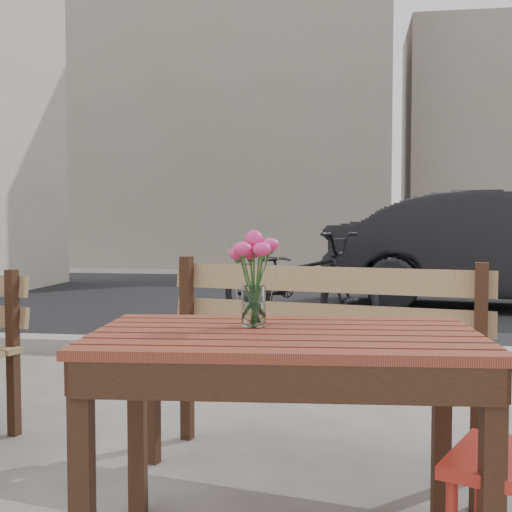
{
  "coord_description": "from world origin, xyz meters",
  "views": [
    {
      "loc": [
        0.13,
        -2.09,
        1.09
      ],
      "look_at": [
        -0.19,
        0.04,
        0.98
      ],
      "focal_mm": 45.0,
      "sensor_mm": 36.0,
      "label": 1
    }
  ],
  "objects_px": {
    "main_table": "(285,370)",
    "bicycle": "(297,280)",
    "parked_car": "(508,251)",
    "main_vase": "(254,267)"
  },
  "relations": [
    {
      "from": "parked_car",
      "to": "bicycle",
      "type": "height_order",
      "value": "parked_car"
    },
    {
      "from": "main_table",
      "to": "bicycle",
      "type": "relative_size",
      "value": 0.66
    },
    {
      "from": "main_table",
      "to": "parked_car",
      "type": "xyz_separation_m",
      "value": [
        2.15,
        6.43,
        0.11
      ]
    },
    {
      "from": "main_vase",
      "to": "bicycle",
      "type": "relative_size",
      "value": 0.17
    },
    {
      "from": "main_table",
      "to": "bicycle",
      "type": "distance_m",
      "value": 4.61
    },
    {
      "from": "main_table",
      "to": "main_vase",
      "type": "distance_m",
      "value": 0.35
    },
    {
      "from": "parked_car",
      "to": "main_vase",
      "type": "bearing_deg",
      "value": 170.52
    },
    {
      "from": "main_table",
      "to": "bicycle",
      "type": "bearing_deg",
      "value": 89.88
    },
    {
      "from": "main_vase",
      "to": "bicycle",
      "type": "height_order",
      "value": "main_vase"
    },
    {
      "from": "main_table",
      "to": "parked_car",
      "type": "relative_size",
      "value": 0.28
    }
  ]
}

